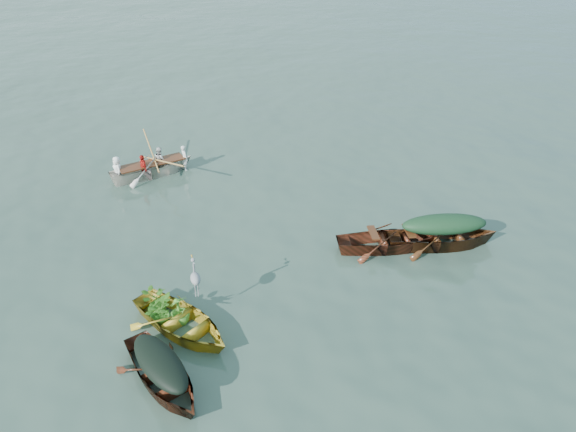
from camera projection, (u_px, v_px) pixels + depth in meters
name	position (u px, v px, depth m)	size (l,w,h in m)	color
ground	(304.00, 321.00, 12.49)	(140.00, 140.00, 0.00)	#3A5145
yellow_dinghy	(182.00, 331.00, 12.20)	(1.44, 3.32, 0.90)	gold
dark_covered_boat	(164.00, 384.00, 10.90)	(1.25, 3.37, 0.82)	#452010
green_tarp_boat	(441.00, 246.00, 15.07)	(1.28, 4.13, 0.95)	#492C11
open_wooden_boat	(389.00, 249.00, 14.97)	(1.23, 3.97, 0.90)	maroon
rowed_boat	(153.00, 175.00, 18.79)	(1.19, 3.96, 0.92)	white
dark_tarp_cover	(160.00, 361.00, 10.59)	(0.69, 1.85, 0.40)	black
green_tarp_cover	(445.00, 223.00, 14.70)	(0.71, 2.27, 0.52)	#16361B
thwart_benches	(391.00, 234.00, 14.73)	(0.74, 1.98, 0.04)	#42200F
heron	(196.00, 284.00, 12.14)	(0.28, 0.40, 0.92)	#93969B
dinghy_weeds	(163.00, 293.00, 12.14)	(0.70, 0.90, 0.60)	#31751E
rowers	(150.00, 152.00, 18.37)	(1.07, 2.77, 0.76)	silver
oars	(152.00, 162.00, 18.54)	(2.60, 0.60, 0.06)	#A77A3F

